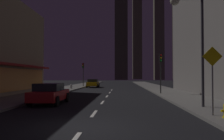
# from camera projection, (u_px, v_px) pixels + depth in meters

# --- Properties ---
(ground_plane) EXTENTS (78.00, 136.00, 0.10)m
(ground_plane) POSITION_uv_depth(u_px,v_px,m) (114.00, 88.00, 40.89)
(ground_plane) COLOR black
(sidewalk_right) EXTENTS (4.00, 76.00, 0.15)m
(sidewalk_right) POSITION_uv_depth(u_px,v_px,m) (154.00, 87.00, 40.59)
(sidewalk_right) COLOR #605E59
(sidewalk_right) RESTS_ON ground
(sidewalk_left) EXTENTS (4.00, 76.00, 0.15)m
(sidewalk_left) POSITION_uv_depth(u_px,v_px,m) (74.00, 87.00, 41.19)
(sidewalk_left) COLOR #605E59
(sidewalk_left) RESTS_ON ground
(lane_marking_center) EXTENTS (0.16, 28.20, 0.01)m
(lane_marking_center) POSITION_uv_depth(u_px,v_px,m) (105.00, 99.00, 19.91)
(lane_marking_center) COLOR silver
(lane_marking_center) RESTS_ON ground
(skyscraper_distant_tall) EXTENTS (6.96, 7.23, 53.83)m
(skyscraper_distant_tall) POSITION_uv_depth(u_px,v_px,m) (121.00, 31.00, 129.04)
(skyscraper_distant_tall) COLOR #474435
(skyscraper_distant_tall) RESTS_ON ground
(skyscraper_distant_mid) EXTENTS (6.27, 8.55, 60.42)m
(skyscraper_distant_mid) POSITION_uv_depth(u_px,v_px,m) (137.00, 36.00, 163.98)
(skyscraper_distant_mid) COLOR brown
(skyscraper_distant_mid) RESTS_ON ground
(skyscraper_distant_short) EXTENTS (5.22, 5.06, 68.71)m
(skyscraper_distant_short) POSITION_uv_depth(u_px,v_px,m) (159.00, 16.00, 126.90)
(skyscraper_distant_short) COLOR #625D49
(skyscraper_distant_short) RESTS_ON ground
(skyscraper_distant_slender) EXTENTS (8.56, 7.52, 68.46)m
(skyscraper_distant_slender) POSITION_uv_depth(u_px,v_px,m) (180.00, 30.00, 162.28)
(skyscraper_distant_slender) COLOR #433F32
(skyscraper_distant_slender) RESTS_ON ground
(car_parked_near) EXTENTS (1.98, 4.24, 1.45)m
(car_parked_near) POSITION_uv_depth(u_px,v_px,m) (50.00, 93.00, 16.32)
(car_parked_near) COLOR #B21919
(car_parked_near) RESTS_ON ground
(car_parked_far) EXTENTS (1.98, 4.24, 1.45)m
(car_parked_far) POSITION_uv_depth(u_px,v_px,m) (93.00, 83.00, 40.82)
(car_parked_far) COLOR gold
(car_parked_far) RESTS_ON ground
(fire_hydrant_far_left) EXTENTS (0.42, 0.30, 0.65)m
(fire_hydrant_far_left) POSITION_uv_depth(u_px,v_px,m) (71.00, 87.00, 33.85)
(fire_hydrant_far_left) COLOR #B2B2B2
(fire_hydrant_far_left) RESTS_ON sidewalk_left
(traffic_light_near_right) EXTENTS (0.32, 0.48, 4.20)m
(traffic_light_near_right) POSITION_uv_depth(u_px,v_px,m) (161.00, 64.00, 24.51)
(traffic_light_near_right) COLOR #2D2D2D
(traffic_light_near_right) RESTS_ON sidewalk_right
(traffic_light_far_left) EXTENTS (0.32, 0.48, 4.20)m
(traffic_light_far_left) POSITION_uv_depth(u_px,v_px,m) (83.00, 69.00, 41.94)
(traffic_light_far_left) COLOR #2D2D2D
(traffic_light_far_left) RESTS_ON sidewalk_left
(street_lamp_right) EXTENTS (1.96, 0.56, 6.58)m
(street_lamp_right) POSITION_uv_depth(u_px,v_px,m) (188.00, 24.00, 13.91)
(street_lamp_right) COLOR #38383D
(street_lamp_right) RESTS_ON sidewalk_right
(pedestrian_crossing_sign) EXTENTS (0.91, 0.08, 3.15)m
(pedestrian_crossing_sign) POSITION_uv_depth(u_px,v_px,m) (212.00, 74.00, 10.77)
(pedestrian_crossing_sign) COLOR slate
(pedestrian_crossing_sign) RESTS_ON sidewalk_right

